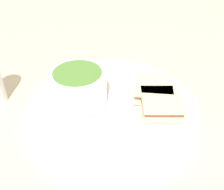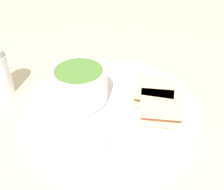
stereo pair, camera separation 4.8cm
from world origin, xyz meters
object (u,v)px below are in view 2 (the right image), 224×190
object	(u,v)px
soup_bowl	(79,86)
sandwich_half_near	(161,108)
spoon	(93,139)
sandwich_half_far	(154,92)

from	to	relation	value
soup_bowl	sandwich_half_near	size ratio (longest dim) A/B	1.33
soup_bowl	spoon	xyz separation A→B (m)	(0.10, 0.05, -0.03)
spoon	sandwich_half_far	size ratio (longest dim) A/B	1.59
sandwich_half_near	sandwich_half_far	world-z (taller)	same
spoon	sandwich_half_far	distance (m)	0.16
sandwich_half_near	spoon	bearing A→B (deg)	-48.08
soup_bowl	spoon	size ratio (longest dim) A/B	0.91
soup_bowl	sandwich_half_near	world-z (taller)	soup_bowl
sandwich_half_far	sandwich_half_near	bearing A→B (deg)	18.62
soup_bowl	sandwich_half_near	bearing A→B (deg)	86.44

